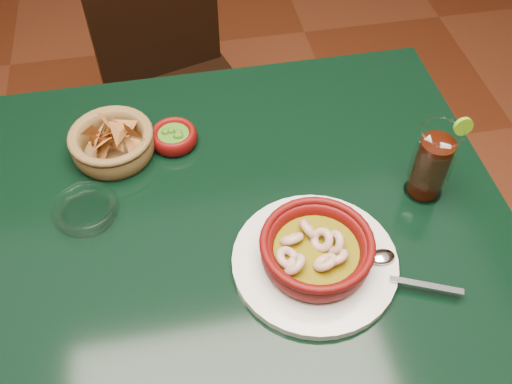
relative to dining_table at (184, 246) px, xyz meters
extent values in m
plane|color=#471C0C|center=(0.00, 0.00, -0.65)|extent=(7.00, 7.00, 0.00)
cube|color=black|center=(0.00, 0.00, 0.08)|extent=(1.20, 0.80, 0.04)
cylinder|color=black|center=(0.54, 0.34, -0.30)|extent=(0.06, 0.06, 0.71)
cube|color=black|center=(0.05, 0.64, -0.23)|extent=(0.49, 0.49, 0.04)
cylinder|color=black|center=(-0.06, 0.43, -0.44)|extent=(0.03, 0.03, 0.43)
cylinder|color=black|center=(0.26, 0.52, -0.44)|extent=(0.03, 0.03, 0.43)
cylinder|color=black|center=(-0.16, 0.76, -0.44)|extent=(0.03, 0.03, 0.43)
cylinder|color=black|center=(0.17, 0.85, -0.44)|extent=(0.03, 0.03, 0.43)
cube|color=black|center=(0.00, 0.81, 0.00)|extent=(0.37, 0.13, 0.42)
cylinder|color=silver|center=(0.22, -0.15, 0.11)|extent=(0.28, 0.28, 0.02)
cylinder|color=#4E0606|center=(0.22, -0.15, 0.12)|extent=(0.16, 0.16, 0.01)
torus|color=#4E0606|center=(0.22, -0.15, 0.14)|extent=(0.21, 0.21, 0.04)
torus|color=#4E0606|center=(0.22, -0.15, 0.16)|extent=(0.19, 0.19, 0.01)
cylinder|color=#60550A|center=(0.22, -0.15, 0.14)|extent=(0.14, 0.14, 0.01)
torus|color=tan|center=(0.25, -0.15, 0.15)|extent=(0.04, 0.06, 0.05)
torus|color=tan|center=(0.23, -0.13, 0.15)|extent=(0.05, 0.05, 0.04)
torus|color=tan|center=(0.21, -0.11, 0.15)|extent=(0.04, 0.05, 0.05)
torus|color=tan|center=(0.18, -0.12, 0.15)|extent=(0.06, 0.05, 0.05)
torus|color=tan|center=(0.17, -0.16, 0.15)|extent=(0.06, 0.06, 0.04)
torus|color=tan|center=(0.17, -0.17, 0.15)|extent=(0.05, 0.05, 0.05)
torus|color=tan|center=(0.22, -0.18, 0.15)|extent=(0.05, 0.05, 0.04)
torus|color=tan|center=(0.24, -0.17, 0.15)|extent=(0.05, 0.04, 0.05)
cube|color=silver|center=(0.38, -0.23, 0.12)|extent=(0.11, 0.06, 0.00)
ellipsoid|color=silver|center=(0.33, -0.17, 0.12)|extent=(0.04, 0.03, 0.01)
cylinder|color=brown|center=(-0.11, 0.18, 0.10)|extent=(0.14, 0.14, 0.01)
torus|color=brown|center=(-0.11, 0.18, 0.13)|extent=(0.20, 0.20, 0.06)
torus|color=brown|center=(-0.11, 0.18, 0.15)|extent=(0.16, 0.16, 0.01)
cone|color=#A9632B|center=(-0.13, 0.16, 0.13)|extent=(0.08, 0.06, 0.06)
cone|color=#A9632B|center=(-0.06, 0.16, 0.13)|extent=(0.08, 0.07, 0.05)
cone|color=#A9632B|center=(-0.13, 0.18, 0.15)|extent=(0.07, 0.05, 0.08)
cone|color=#A9632B|center=(-0.13, 0.17, 0.16)|extent=(0.05, 0.08, 0.07)
cone|color=#A9632B|center=(-0.10, 0.19, 0.15)|extent=(0.07, 0.02, 0.06)
cone|color=#A9632B|center=(-0.11, 0.18, 0.15)|extent=(0.08, 0.05, 0.06)
cone|color=#A9632B|center=(-0.08, 0.21, 0.14)|extent=(0.07, 0.05, 0.06)
cone|color=#A9632B|center=(-0.11, 0.19, 0.15)|extent=(0.06, 0.07, 0.04)
cone|color=#A9632B|center=(-0.14, 0.17, 0.17)|extent=(0.07, 0.03, 0.07)
cone|color=#A9632B|center=(-0.11, 0.18, 0.16)|extent=(0.07, 0.04, 0.08)
cone|color=#A9632B|center=(-0.12, 0.15, 0.16)|extent=(0.07, 0.07, 0.05)
cone|color=#A9632B|center=(-0.06, 0.16, 0.17)|extent=(0.07, 0.04, 0.07)
cone|color=#A9632B|center=(-0.13, 0.21, 0.13)|extent=(0.03, 0.08, 0.07)
cone|color=#A9632B|center=(-0.10, 0.17, 0.14)|extent=(0.06, 0.08, 0.06)
cone|color=#A9632B|center=(-0.09, 0.16, 0.17)|extent=(0.07, 0.05, 0.07)
cone|color=#A9632B|center=(-0.13, 0.16, 0.14)|extent=(0.04, 0.08, 0.08)
cone|color=#A9632B|center=(-0.12, 0.16, 0.15)|extent=(0.08, 0.02, 0.08)
cone|color=#A9632B|center=(-0.11, 0.21, 0.17)|extent=(0.04, 0.07, 0.06)
cylinder|color=#4E0606|center=(0.01, 0.19, 0.10)|extent=(0.08, 0.08, 0.01)
torus|color=#4E0606|center=(0.01, 0.19, 0.12)|extent=(0.11, 0.11, 0.04)
cylinder|color=#23510E|center=(0.01, 0.19, 0.12)|extent=(0.06, 0.06, 0.01)
sphere|color=#23510E|center=(0.01, 0.19, 0.13)|extent=(0.02, 0.02, 0.02)
sphere|color=#23510E|center=(0.02, 0.18, 0.13)|extent=(0.02, 0.02, 0.02)
sphere|color=#23510E|center=(0.00, 0.19, 0.13)|extent=(0.02, 0.02, 0.02)
sphere|color=#23510E|center=(0.02, 0.18, 0.13)|extent=(0.02, 0.02, 0.02)
sphere|color=#23510E|center=(0.02, 0.18, 0.13)|extent=(0.02, 0.02, 0.02)
cylinder|color=white|center=(0.46, -0.03, 0.10)|extent=(0.07, 0.07, 0.01)
torus|color=white|center=(0.46, -0.03, 0.18)|extent=(0.15, 0.15, 0.09)
cylinder|color=black|center=(0.46, -0.03, 0.16)|extent=(0.06, 0.06, 0.12)
cube|color=silver|center=(0.45, -0.02, 0.21)|extent=(0.03, 0.03, 0.03)
cube|color=silver|center=(0.46, -0.03, 0.22)|extent=(0.03, 0.03, 0.03)
cube|color=silver|center=(0.44, -0.01, 0.22)|extent=(0.03, 0.03, 0.03)
cube|color=silver|center=(0.47, -0.02, 0.21)|extent=(0.03, 0.03, 0.03)
torus|color=white|center=(0.46, -0.03, 0.25)|extent=(0.08, 0.08, 0.00)
cylinder|color=#579012|center=(0.49, -0.03, 0.26)|extent=(0.03, 0.01, 0.03)
cylinder|color=white|center=(-0.16, 0.03, 0.10)|extent=(0.11, 0.11, 0.01)
torus|color=white|center=(-0.16, 0.03, 0.12)|extent=(0.13, 0.13, 0.03)
camera|label=1|loc=(0.02, -0.64, 0.92)|focal=40.00mm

